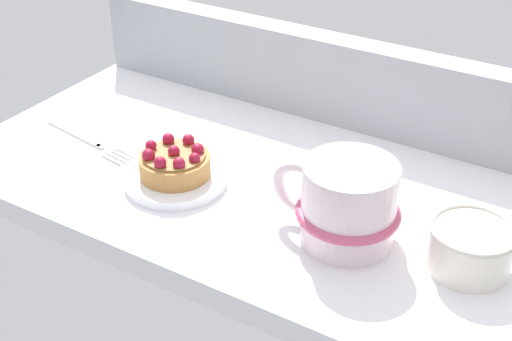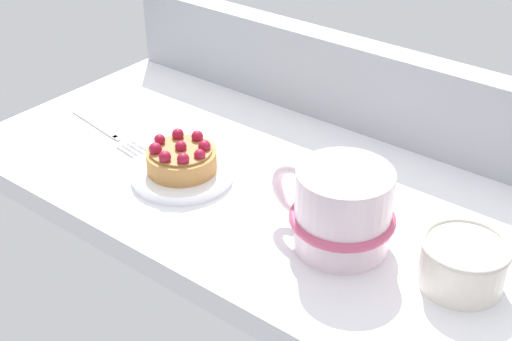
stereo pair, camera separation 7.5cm
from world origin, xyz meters
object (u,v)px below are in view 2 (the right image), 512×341
raspberry_tart (181,158)px  sugar_bowl (463,262)px  dessert_plate (183,174)px  dessert_fork (107,131)px  coffee_mug (341,210)px

raspberry_tart → sugar_bowl: size_ratio=0.97×
dessert_plate → dessert_fork: dessert_plate is taller
raspberry_tart → sugar_bowl: raspberry_tart is taller
dessert_fork → raspberry_tart: bearing=-7.1°
raspberry_tart → coffee_mug: size_ratio=0.58×
dessert_plate → coffee_mug: coffee_mug is taller
sugar_bowl → coffee_mug: bearing=-171.0°
raspberry_tart → sugar_bowl: 33.24cm
raspberry_tart → coffee_mug: coffee_mug is taller
raspberry_tart → dessert_fork: (-15.12, 1.89, -2.40)cm
dessert_fork → sugar_bowl: size_ratio=1.87×
coffee_mug → dessert_fork: bearing=177.9°
dessert_plate → raspberry_tart: raspberry_tart is taller
dessert_plate → dessert_fork: bearing=172.9°
dessert_plate → raspberry_tart: bearing=-102.9°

